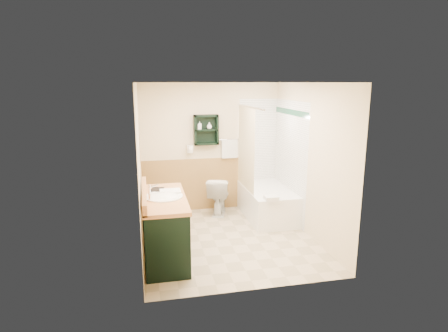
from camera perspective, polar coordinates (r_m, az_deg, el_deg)
floor at (r=5.98m, az=0.64°, el=-11.04°), size 3.00×3.00×0.00m
back_wall at (r=7.07m, az=-2.07°, el=2.85°), size 2.60×0.04×2.40m
left_wall at (r=5.47m, az=-12.93°, el=-0.37°), size 0.04×3.00×2.40m
right_wall at (r=6.03m, az=12.99°, el=0.82°), size 0.04×3.00×2.40m
ceiling at (r=5.48m, az=0.70°, el=12.83°), size 2.60×3.00×0.04m
wainscot_left at (r=5.67m, az=-12.23°, el=-7.26°), size 2.98×2.98×1.00m
wainscot_back at (r=7.19m, az=-1.97°, el=-2.70°), size 2.58×2.58×1.00m
mirror_frame at (r=4.87m, az=-12.57°, el=1.67°), size 1.30×1.30×1.00m
mirror_glass at (r=4.87m, az=-12.51°, el=1.67°), size 1.20×1.20×0.90m
tile_right at (r=6.72m, az=9.93°, el=0.84°), size 1.50×1.50×2.10m
tile_back at (r=7.30m, az=5.96°, el=1.90°), size 0.95×0.95×2.10m
tile_accent at (r=6.60m, az=10.14°, el=8.09°), size 1.50×1.50×0.10m
wall_shelf at (r=6.89m, az=-2.74°, el=5.53°), size 0.45×0.15×0.55m
hair_dryer at (r=6.92m, az=-5.20°, el=2.60°), size 0.10×0.24×0.18m
towel_bar at (r=7.05m, az=0.84°, el=4.06°), size 0.40×0.06×0.40m
curtain_rod at (r=6.35m, az=3.89°, el=8.99°), size 0.03×1.60×0.03m
shower_curtain at (r=6.62m, az=3.37°, el=1.73°), size 1.05×1.05×1.70m
vanity at (r=5.29m, az=-9.00°, el=-9.27°), size 0.59×1.40×0.89m
bathtub at (r=6.90m, az=6.60°, el=-5.46°), size 0.81×1.50×0.54m
toilet at (r=6.99m, az=-0.83°, el=-4.51°), size 0.58×0.78×0.68m
counter_towel at (r=5.30m, az=-8.19°, el=-3.90°), size 0.29×0.22×0.04m
vanity_book at (r=5.44m, az=-11.15°, el=-2.50°), size 0.18×0.06×0.24m
tub_towel at (r=6.11m, az=7.22°, el=-4.87°), size 0.21×0.18×0.07m
soap_bottle_a at (r=6.86m, az=-3.72°, el=5.90°), size 0.10×0.16×0.07m
soap_bottle_b at (r=6.89m, az=-2.25°, el=6.06°), size 0.12×0.14×0.10m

